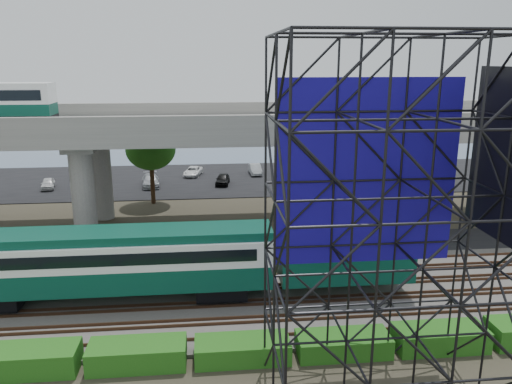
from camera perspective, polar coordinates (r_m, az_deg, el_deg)
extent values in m
plane|color=#474233|center=(29.29, -4.21, -14.00)|extent=(140.00, 140.00, 0.00)
cube|color=slate|center=(31.01, -4.32, -12.06)|extent=(90.00, 12.00, 0.20)
cube|color=black|center=(38.81, -4.67, -6.48)|extent=(90.00, 5.00, 0.08)
cube|color=black|center=(61.30, -5.15, 1.49)|extent=(90.00, 18.00, 0.08)
cube|color=slate|center=(82.88, -5.35, 4.96)|extent=(140.00, 40.00, 0.03)
cube|color=#472D1E|center=(26.79, -4.04, -16.27)|extent=(90.00, 0.08, 0.16)
cube|color=#472D1E|center=(28.03, -4.14, -14.76)|extent=(90.00, 0.08, 0.16)
cube|color=#472D1E|center=(28.52, -4.18, -14.20)|extent=(90.00, 0.08, 0.16)
cube|color=#472D1E|center=(29.79, -4.26, -12.86)|extent=(90.00, 0.08, 0.16)
cube|color=#472D1E|center=(30.29, -4.29, -12.37)|extent=(90.00, 0.08, 0.16)
cube|color=#472D1E|center=(31.58, -4.37, -11.18)|extent=(90.00, 0.08, 0.16)
cube|color=#472D1E|center=(32.08, -4.39, -10.75)|extent=(90.00, 0.08, 0.16)
cube|color=#472D1E|center=(33.39, -4.46, -9.68)|extent=(90.00, 0.08, 0.16)
cube|color=#472D1E|center=(33.90, -4.48, -9.29)|extent=(90.00, 0.08, 0.16)
cube|color=#472D1E|center=(35.22, -4.54, -8.34)|extent=(90.00, 0.08, 0.16)
cube|color=black|center=(30.70, -3.97, -10.87)|extent=(3.00, 2.20, 0.90)
cube|color=#094535|center=(30.77, -16.35, -9.06)|extent=(19.00, 3.00, 1.40)
cube|color=white|center=(30.22, -16.55, -6.54)|extent=(19.00, 3.00, 1.50)
cube|color=#094535|center=(29.89, -16.69, -4.75)|extent=(19.00, 2.60, 0.50)
cube|color=black|center=(30.03, -14.68, -6.44)|extent=(15.00, 3.06, 0.70)
cube|color=#094535|center=(30.93, 10.07, -6.53)|extent=(8.00, 3.00, 3.40)
cube|color=#9E9B93|center=(42.03, -5.08, 7.24)|extent=(80.00, 12.00, 1.20)
cube|color=#9E9B93|center=(36.19, -4.98, 7.85)|extent=(80.00, 0.50, 1.10)
cube|color=#9E9B93|center=(47.62, -5.21, 9.51)|extent=(80.00, 0.50, 1.10)
cylinder|color=#9E9B93|center=(40.61, -19.10, -0.42)|extent=(1.80, 1.80, 8.00)
cylinder|color=#9E9B93|center=(47.25, -17.23, 1.79)|extent=(1.80, 1.80, 8.00)
cube|color=#9E9B93|center=(43.22, -18.49, 5.53)|extent=(2.40, 9.00, 0.60)
cylinder|color=#9E9B93|center=(40.85, 9.31, 0.30)|extent=(1.80, 1.80, 8.00)
cylinder|color=#9E9B93|center=(47.46, 7.16, 2.41)|extent=(1.80, 1.80, 8.00)
cube|color=#9E9B93|center=(43.44, 8.33, 6.18)|extent=(2.40, 9.00, 0.60)
cylinder|color=#9E9B93|center=(54.35, 26.02, 2.59)|extent=(1.80, 1.80, 8.00)
cube|color=#170D91|center=(22.39, 12.60, 2.08)|extent=(8.10, 0.08, 8.25)
cube|color=black|center=(21.41, 27.04, 3.52)|extent=(0.06, 5.40, 6.75)
cube|color=#1A5C15|center=(26.67, -24.59, -17.08)|extent=(4.60, 1.80, 1.20)
cube|color=#1A5C15|center=(25.53, -13.39, -17.61)|extent=(4.60, 1.80, 1.15)
cube|color=#1A5C15|center=(25.36, -1.56, -17.57)|extent=(4.60, 1.80, 1.03)
cube|color=#1A5C15|center=(26.14, 9.93, -16.76)|extent=(4.60, 1.80, 1.01)
cube|color=#1A5C15|center=(27.78, 20.29, -15.35)|extent=(4.60, 1.80, 1.12)
cylinder|color=#382314|center=(42.47, 14.45, -1.66)|extent=(0.44, 0.44, 4.80)
ellipsoid|color=#1A5C15|center=(41.70, 14.73, 2.56)|extent=(4.94, 4.94, 4.18)
cylinder|color=#382314|center=(51.32, -11.77, 1.32)|extent=(0.44, 0.44, 4.80)
ellipsoid|color=#1A5C15|center=(50.69, -11.95, 4.84)|extent=(4.94, 4.94, 4.18)
imported|color=black|center=(41.59, -27.15, -5.66)|extent=(4.86, 2.75, 1.28)
imported|color=silver|center=(60.93, -22.68, 0.90)|extent=(2.00, 3.60, 1.16)
imported|color=#B8BCC1|center=(64.76, -18.55, 2.02)|extent=(1.58, 3.43, 1.09)
imported|color=#9B9EA3|center=(58.58, -11.96, 1.30)|extent=(2.41, 4.74, 1.32)
imported|color=white|center=(63.15, -7.20, 2.37)|extent=(2.60, 4.22, 1.09)
imported|color=black|center=(58.26, -3.84, 1.48)|extent=(1.97, 3.83, 1.25)
imported|color=#A3A7AB|center=(63.40, -0.09, 2.62)|extent=(1.51, 3.91, 1.27)
imported|color=white|center=(59.70, 7.08, 1.68)|extent=(2.07, 4.16, 1.16)
imported|color=silver|center=(65.12, 8.70, 2.78)|extent=(2.15, 4.65, 1.29)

